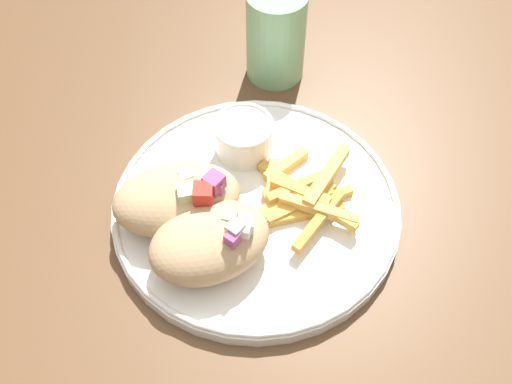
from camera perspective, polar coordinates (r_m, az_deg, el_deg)
name	(u,v)px	position (r m, az deg, el deg)	size (l,w,h in m)	color
table	(265,226)	(0.67, 0.86, -3.30)	(1.58, 1.58, 0.76)	brown
plate	(256,206)	(0.61, 0.00, -1.37)	(0.29, 0.29, 0.02)	white
pita_sandwich_near	(210,242)	(0.55, -4.38, -4.77)	(0.13, 0.10, 0.06)	tan
pita_sandwich_far	(178,198)	(0.58, -7.46, -0.61)	(0.14, 0.12, 0.06)	tan
fries_pile	(301,196)	(0.60, 4.31, -0.37)	(0.14, 0.12, 0.02)	#E5B251
sauce_ramekin	(244,136)	(0.63, -1.19, 5.38)	(0.06, 0.06, 0.04)	white
water_glass	(276,39)	(0.72, 1.90, 14.35)	(0.07, 0.07, 0.11)	#8CCC93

